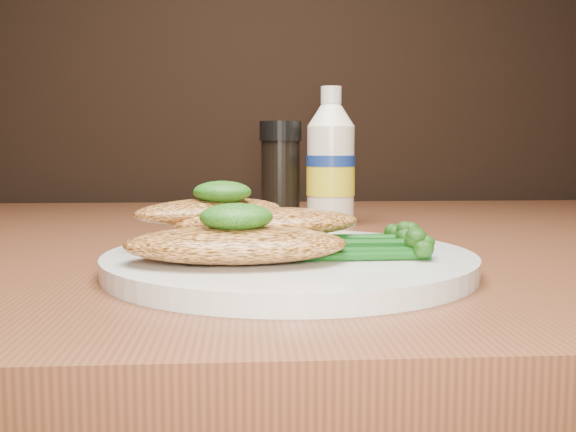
{
  "coord_description": "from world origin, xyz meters",
  "views": [
    {
      "loc": [
        -0.03,
        0.38,
        0.84
      ],
      "look_at": [
        0.0,
        0.87,
        0.79
      ],
      "focal_mm": 41.41,
      "sensor_mm": 36.0,
      "label": 1
    }
  ],
  "objects": [
    {
      "name": "pesto_front",
      "position": [
        -0.04,
        0.82,
        0.79
      ],
      "size": [
        0.06,
        0.06,
        0.02
      ],
      "primitive_type": "ellipsoid",
      "rotation": [
        0.0,
        0.0,
        0.24
      ],
      "color": "#0D3307",
      "rests_on": "chicken_front"
    },
    {
      "name": "mayo_bottle",
      "position": [
        0.07,
        1.13,
        0.83
      ],
      "size": [
        0.07,
        0.07,
        0.16
      ],
      "primitive_type": null,
      "rotation": [
        0.0,
        0.0,
        -0.38
      ],
      "color": "white",
      "rests_on": "dining_table"
    },
    {
      "name": "plate",
      "position": [
        0.0,
        0.85,
        0.76
      ],
      "size": [
        0.27,
        0.27,
        0.01
      ],
      "primitive_type": "cylinder",
      "color": "silver",
      "rests_on": "dining_table"
    },
    {
      "name": "pepper_grinder",
      "position": [
        0.01,
        1.15,
        0.81
      ],
      "size": [
        0.06,
        0.06,
        0.12
      ],
      "primitive_type": null,
      "rotation": [
        0.0,
        0.0,
        -0.18
      ],
      "color": "black",
      "rests_on": "dining_table"
    },
    {
      "name": "chicken_front",
      "position": [
        -0.04,
        0.81,
        0.78
      ],
      "size": [
        0.15,
        0.08,
        0.02
      ],
      "primitive_type": "ellipsoid",
      "rotation": [
        0.0,
        0.0,
        0.01
      ],
      "color": "#D98845",
      "rests_on": "plate"
    },
    {
      "name": "chicken_mid",
      "position": [
        -0.01,
        0.87,
        0.78
      ],
      "size": [
        0.15,
        0.09,
        0.02
      ],
      "primitive_type": "ellipsoid",
      "rotation": [
        0.0,
        0.0,
        0.09
      ],
      "color": "#D98845",
      "rests_on": "plate"
    },
    {
      "name": "broccolini_bundle",
      "position": [
        0.05,
        0.85,
        0.77
      ],
      "size": [
        0.16,
        0.14,
        0.02
      ],
      "primitive_type": null,
      "rotation": [
        0.0,
        0.0,
        -0.3
      ],
      "color": "#104A12",
      "rests_on": "plate"
    },
    {
      "name": "chicken_back",
      "position": [
        -0.06,
        0.9,
        0.79
      ],
      "size": [
        0.14,
        0.12,
        0.02
      ],
      "primitive_type": "ellipsoid",
      "rotation": [
        0.0,
        0.0,
        0.57
      ],
      "color": "#D98845",
      "rests_on": "plate"
    },
    {
      "name": "pesto_back",
      "position": [
        -0.05,
        0.89,
        0.81
      ],
      "size": [
        0.06,
        0.06,
        0.02
      ],
      "primitive_type": "ellipsoid",
      "rotation": [
        0.0,
        0.0,
        -0.37
      ],
      "color": "#0D3307",
      "rests_on": "chicken_back"
    }
  ]
}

